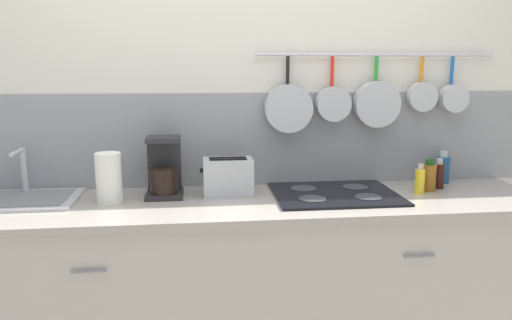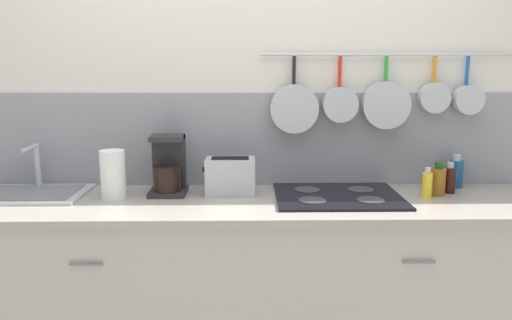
# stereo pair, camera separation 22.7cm
# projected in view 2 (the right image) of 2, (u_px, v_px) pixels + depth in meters

# --- Properties ---
(wall_back) EXTENTS (7.20, 0.16, 2.60)m
(wall_back) POSITION_uv_depth(u_px,v_px,m) (253.00, 112.00, 2.61)
(wall_back) COLOR silver
(wall_back) RESTS_ON ground_plane
(cabinet_base) EXTENTS (2.78, 0.60, 0.86)m
(cabinet_base) POSITION_uv_depth(u_px,v_px,m) (253.00, 292.00, 2.42)
(cabinet_base) COLOR #B7B2A8
(cabinet_base) RESTS_ON ground_plane
(countertop) EXTENTS (2.82, 0.62, 0.03)m
(countertop) POSITION_uv_depth(u_px,v_px,m) (252.00, 204.00, 2.34)
(countertop) COLOR #A59E93
(countertop) RESTS_ON cabinet_base
(sink_basin) EXTENTS (0.55, 0.37, 0.23)m
(sink_basin) POSITION_uv_depth(u_px,v_px,m) (28.00, 192.00, 2.42)
(sink_basin) COLOR #B7BABF
(sink_basin) RESTS_ON countertop
(paper_towel_roll) EXTENTS (0.12, 0.12, 0.23)m
(paper_towel_roll) POSITION_uv_depth(u_px,v_px,m) (113.00, 175.00, 2.35)
(paper_towel_roll) COLOR white
(paper_towel_roll) RESTS_ON countertop
(coffee_maker) EXTENTS (0.18, 0.19, 0.29)m
(coffee_maker) POSITION_uv_depth(u_px,v_px,m) (168.00, 169.00, 2.45)
(coffee_maker) COLOR #262628
(coffee_maker) RESTS_ON countertop
(toaster) EXTENTS (0.26, 0.15, 0.18)m
(toaster) POSITION_uv_depth(u_px,v_px,m) (230.00, 176.00, 2.43)
(toaster) COLOR #B7BABF
(toaster) RESTS_ON countertop
(cooktop) EXTENTS (0.60, 0.49, 0.01)m
(cooktop) POSITION_uv_depth(u_px,v_px,m) (338.00, 196.00, 2.39)
(cooktop) COLOR black
(cooktop) RESTS_ON countertop
(bottle_sesame_oil) EXTENTS (0.05, 0.05, 0.15)m
(bottle_sesame_oil) POSITION_uv_depth(u_px,v_px,m) (427.00, 185.00, 2.37)
(bottle_sesame_oil) COLOR yellow
(bottle_sesame_oil) RESTS_ON countertop
(bottle_vinegar) EXTENTS (0.07, 0.07, 0.16)m
(bottle_vinegar) POSITION_uv_depth(u_px,v_px,m) (438.00, 181.00, 2.42)
(bottle_vinegar) COLOR #8C5919
(bottle_vinegar) RESTS_ON countertop
(bottle_hot_sauce) EXTENTS (0.06, 0.06, 0.15)m
(bottle_hot_sauce) POSITION_uv_depth(u_px,v_px,m) (450.00, 179.00, 2.46)
(bottle_hot_sauce) COLOR #33140F
(bottle_hot_sauce) RESTS_ON countertop
(bottle_olive_oil) EXTENTS (0.07, 0.07, 0.17)m
(bottle_olive_oil) POSITION_uv_depth(u_px,v_px,m) (456.00, 173.00, 2.57)
(bottle_olive_oil) COLOR navy
(bottle_olive_oil) RESTS_ON countertop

